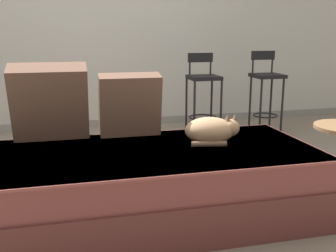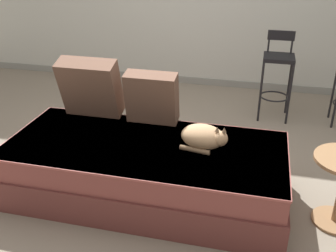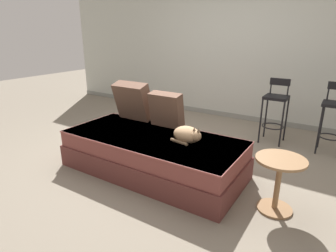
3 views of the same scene
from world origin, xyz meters
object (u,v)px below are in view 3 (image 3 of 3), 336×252
Objects in this scene: throw_pillow_corner at (133,101)px; bar_stool_by_doorway at (334,113)px; bar_stool_near_window at (275,106)px; couch at (153,154)px; cat at (188,135)px; throw_pillow_middle at (166,110)px; side_table at (279,177)px.

bar_stool_by_doorway is (2.27, 1.37, -0.14)m from throw_pillow_corner.
bar_stool_by_doorway is at bearing 0.07° from bar_stool_near_window.
cat is at bearing 7.54° from couch.
throw_pillow_middle reaches higher than couch.
throw_pillow_corner is 0.98× the size of side_table.
throw_pillow_corner is 0.52m from throw_pillow_middle.
cat is at bearing -126.83° from bar_stool_by_doorway.
throw_pillow_corner is at bearing 179.92° from throw_pillow_middle.
throw_pillow_corner is at bearing -137.99° from bar_stool_near_window.
throw_pillow_corner is 2.66m from bar_stool_by_doorway.
couch is 0.58m from throw_pillow_middle.
throw_pillow_middle is 1.20× the size of cat.
couch is 4.82× the size of throw_pillow_middle.
bar_stool_near_window is at bearing -179.93° from bar_stool_by_doorway.
couch is at bearing -82.15° from throw_pillow_middle.
throw_pillow_corner is at bearing 162.31° from cat.
bar_stool_near_window is at bearing 53.93° from throw_pillow_middle.
couch is at bearing -134.10° from bar_stool_by_doorway.
throw_pillow_corner reaches higher than bar_stool_near_window.
cat reaches higher than couch.
side_table is at bearing -10.87° from throw_pillow_corner.
bar_stool_near_window reaches higher than throw_pillow_middle.
throw_pillow_middle reaches higher than side_table.
side_table is at bearing -0.08° from couch.
cat is (1.00, -0.32, -0.17)m from throw_pillow_corner.
cat is at bearing 176.53° from side_table.
cat is at bearing -33.63° from throw_pillow_middle.
couch is 2.21× the size of bar_stool_by_doorway.
bar_stool_by_doorway reaches higher than couch.
bar_stool_near_window is 1.79× the size of side_table.
bar_stool_by_doorway is at bearing 45.90° from couch.
cat reaches higher than side_table.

